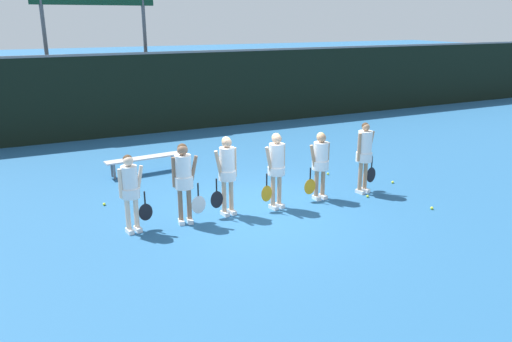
% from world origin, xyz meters
% --- Properties ---
extents(ground_plane, '(140.00, 140.00, 0.00)m').
position_xyz_m(ground_plane, '(0.00, 0.00, 0.00)').
color(ground_plane, '#235684').
extents(fence_windscreen, '(60.00, 0.08, 3.02)m').
position_xyz_m(fence_windscreen, '(0.00, 8.87, 1.52)').
color(fence_windscreen, black).
rests_on(fence_windscreen, ground_plane).
extents(scoreboard, '(4.39, 0.15, 5.97)m').
position_xyz_m(scoreboard, '(-1.52, 10.31, 4.75)').
color(scoreboard, '#515156').
rests_on(scoreboard, ground_plane).
extents(bench_courtside, '(2.19, 0.55, 0.46)m').
position_xyz_m(bench_courtside, '(-1.56, 3.96, 0.40)').
color(bench_courtside, '#B2B2B7').
rests_on(bench_courtside, ground_plane).
extents(player_0, '(0.65, 0.37, 1.63)m').
position_xyz_m(player_0, '(-2.79, 0.05, 0.96)').
color(player_0, beige).
rests_on(player_0, ground_plane).
extents(player_1, '(0.68, 0.39, 1.74)m').
position_xyz_m(player_1, '(-1.68, 0.01, 1.03)').
color(player_1, '#8C664C').
rests_on(player_1, ground_plane).
extents(player_2, '(0.66, 0.38, 1.77)m').
position_xyz_m(player_2, '(-0.69, 0.06, 1.05)').
color(player_2, tan).
rests_on(player_2, ground_plane).
extents(player_3, '(0.65, 0.40, 1.76)m').
position_xyz_m(player_3, '(0.46, -0.07, 1.05)').
color(player_3, tan).
rests_on(player_3, ground_plane).
extents(player_4, '(0.69, 0.40, 1.64)m').
position_xyz_m(player_4, '(1.69, 0.01, 0.97)').
color(player_4, tan).
rests_on(player_4, ground_plane).
extents(player_5, '(0.67, 0.40, 1.78)m').
position_xyz_m(player_5, '(2.92, -0.08, 1.05)').
color(player_5, tan).
rests_on(player_5, ground_plane).
extents(tennis_ball_0, '(0.07, 0.07, 0.07)m').
position_xyz_m(tennis_ball_0, '(3.61, -1.75, 0.03)').
color(tennis_ball_0, '#CCE033').
rests_on(tennis_ball_0, ground_plane).
extents(tennis_ball_1, '(0.07, 0.07, 0.07)m').
position_xyz_m(tennis_ball_1, '(2.98, 1.51, 0.03)').
color(tennis_ball_1, '#CCE033').
rests_on(tennis_ball_1, ground_plane).
extents(tennis_ball_2, '(0.07, 0.07, 0.07)m').
position_xyz_m(tennis_ball_2, '(-3.06, 1.83, 0.03)').
color(tennis_ball_2, '#CCE033').
rests_on(tennis_ball_2, ground_plane).
extents(tennis_ball_3, '(0.07, 0.07, 0.07)m').
position_xyz_m(tennis_ball_3, '(2.80, -0.45, 0.03)').
color(tennis_ball_3, '#CCE033').
rests_on(tennis_ball_3, ground_plane).
extents(tennis_ball_4, '(0.07, 0.07, 0.07)m').
position_xyz_m(tennis_ball_4, '(4.09, 0.12, 0.03)').
color(tennis_ball_4, '#CCE033').
rests_on(tennis_ball_4, ground_plane).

